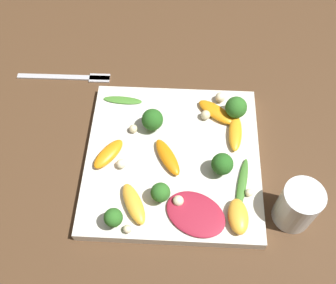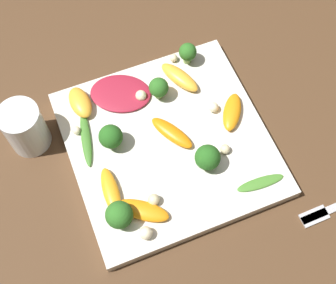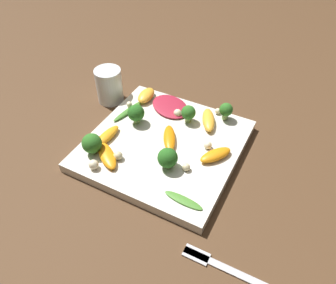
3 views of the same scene
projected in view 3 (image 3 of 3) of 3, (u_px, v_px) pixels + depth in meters
ground_plane at (164, 149)px, 0.67m from camera, size 2.40×2.40×0.00m
plate at (164, 145)px, 0.66m from camera, size 0.29×0.29×0.02m
drinking_glass at (109, 85)px, 0.76m from camera, size 0.06×0.06×0.08m
fork at (228, 269)px, 0.48m from camera, size 0.02×0.18×0.01m
radicchio_leaf_0 at (170, 106)px, 0.73m from camera, size 0.10×0.12×0.01m
orange_segment_0 at (107, 156)px, 0.61m from camera, size 0.07×0.08×0.01m
orange_segment_1 at (208, 120)px, 0.69m from camera, size 0.08×0.06×0.02m
orange_segment_2 at (169, 138)px, 0.65m from camera, size 0.08×0.06×0.01m
orange_segment_3 at (216, 155)px, 0.61m from camera, size 0.07×0.06×0.02m
orange_segment_4 at (106, 136)px, 0.65m from camera, size 0.08×0.03×0.01m
orange_segment_5 at (146, 95)px, 0.75m from camera, size 0.06×0.04×0.02m
broccoli_floret_0 at (168, 158)px, 0.59m from camera, size 0.04×0.04×0.04m
broccoli_floret_1 at (188, 113)px, 0.68m from camera, size 0.03×0.03×0.04m
broccoli_floret_2 at (226, 110)px, 0.69m from camera, size 0.03×0.03×0.04m
broccoli_floret_3 at (92, 144)px, 0.61m from camera, size 0.04×0.04×0.04m
broccoli_floret_4 at (136, 113)px, 0.68m from camera, size 0.04×0.04×0.04m
arugula_sprig_0 at (129, 111)px, 0.72m from camera, size 0.10×0.03×0.01m
arugula_sprig_1 at (183, 200)px, 0.55m from camera, size 0.02×0.07×0.00m
macadamia_nut_0 at (129, 104)px, 0.73m from camera, size 0.01×0.01×0.01m
macadamia_nut_1 at (186, 167)px, 0.59m from camera, size 0.01×0.01×0.01m
macadamia_nut_2 at (218, 111)px, 0.71m from camera, size 0.01×0.01×0.01m
macadamia_nut_3 at (118, 156)px, 0.61m from camera, size 0.02×0.02×0.02m
macadamia_nut_4 at (93, 165)px, 0.60m from camera, size 0.02×0.02×0.02m
macadamia_nut_5 at (208, 145)px, 0.63m from camera, size 0.02×0.02×0.02m
macadamia_nut_6 at (178, 113)px, 0.70m from camera, size 0.02×0.02×0.02m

